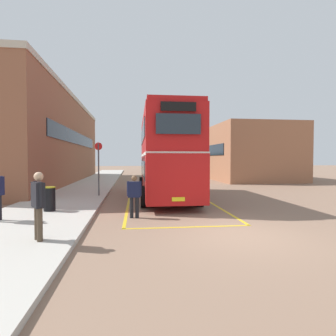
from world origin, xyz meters
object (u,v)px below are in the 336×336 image
single_deck_bus (172,163)px  pedestrian_waiting_far (38,201)px  pedestrian_boarding (134,194)px  litter_bin (49,199)px  bus_stop_sign (99,164)px  double_decker_bus (165,154)px

single_deck_bus → pedestrian_waiting_far: size_ratio=4.83×
pedestrian_boarding → litter_bin: (-3.37, 1.13, -0.30)m
single_deck_bus → bus_stop_sign: bus_stop_sign is taller
single_deck_bus → pedestrian_boarding: bearing=-101.5°
double_decker_bus → pedestrian_waiting_far: size_ratio=5.67×
pedestrian_boarding → bus_stop_sign: bus_stop_sign is taller
bus_stop_sign → double_decker_bus: bearing=-6.9°
single_deck_bus → pedestrian_boarding: 25.92m
pedestrian_waiting_far → litter_bin: bearing=102.2°
pedestrian_waiting_far → pedestrian_boarding: bearing=51.2°
single_deck_bus → litter_bin: bearing=-109.4°
pedestrian_waiting_far → litter_bin: 4.32m
pedestrian_boarding → double_decker_bus: bearing=70.6°
litter_bin → double_decker_bus: bearing=38.1°
pedestrian_boarding → litter_bin: bearing=161.4°
single_deck_bus → pedestrian_boarding: single_deck_bus is taller
single_deck_bus → litter_bin: single_deck_bus is taller
pedestrian_boarding → bus_stop_sign: 6.09m
pedestrian_waiting_far → litter_bin: size_ratio=1.81×
single_deck_bus → pedestrian_waiting_far: 29.46m
double_decker_bus → single_deck_bus: (3.32, 20.17, -0.88)m
double_decker_bus → bus_stop_sign: size_ratio=3.28×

